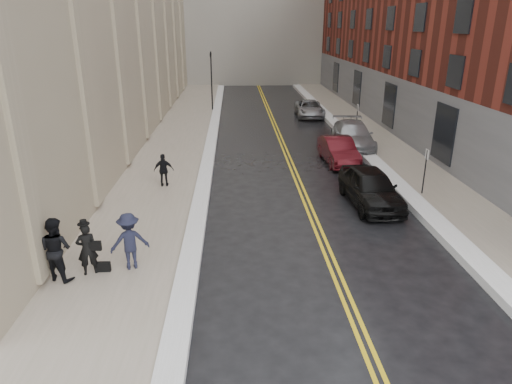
{
  "coord_description": "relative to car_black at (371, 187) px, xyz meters",
  "views": [
    {
      "loc": [
        -0.67,
        -11.22,
        7.49
      ],
      "look_at": [
        0.1,
        4.62,
        1.6
      ],
      "focal_mm": 32.0,
      "sensor_mm": 36.0,
      "label": 1
    }
  ],
  "objects": [
    {
      "name": "snow_ridge_left",
      "position": [
        -7.4,
        8.89,
        -0.67
      ],
      "size": [
        0.7,
        60.8,
        0.26
      ],
      "primitive_type": "cube",
      "color": "white",
      "rests_on": "ground"
    },
    {
      "name": "car_maroon",
      "position": [
        0.0,
        6.4,
        -0.08
      ],
      "size": [
        1.74,
        4.47,
        1.45
      ],
      "primitive_type": "imported",
      "rotation": [
        0.0,
        0.0,
        0.05
      ],
      "color": "#450C12",
      "rests_on": "ground"
    },
    {
      "name": "snow_ridge_right",
      "position": [
        1.95,
        8.89,
        -0.65
      ],
      "size": [
        0.85,
        60.8,
        0.3
      ],
      "primitive_type": "cube",
      "color": "white",
      "rests_on": "ground"
    },
    {
      "name": "pedestrian_c",
      "position": [
        -9.25,
        2.49,
        0.14
      ],
      "size": [
        0.95,
        0.45,
        1.58
      ],
      "primitive_type": "imported",
      "rotation": [
        0.0,
        0.0,
        3.21
      ],
      "color": "black",
      "rests_on": "sidewalk_left"
    },
    {
      "name": "car_silver_near",
      "position": [
        1.6,
        9.55,
        0.01
      ],
      "size": [
        2.78,
        5.82,
        1.64
      ],
      "primitive_type": "imported",
      "rotation": [
        0.0,
        0.0,
        -0.09
      ],
      "color": "#96979D",
      "rests_on": "ground"
    },
    {
      "name": "pedestrian_a",
      "position": [
        -11.26,
        -5.89,
        0.35
      ],
      "size": [
        1.19,
        1.08,
        2.01
      ],
      "primitive_type": "imported",
      "rotation": [
        0.0,
        0.0,
        2.75
      ],
      "color": "black",
      "rests_on": "sidewalk_left"
    },
    {
      "name": "pedestrian_b",
      "position": [
        -9.21,
        -5.32,
        0.28
      ],
      "size": [
        1.36,
        1.03,
        1.86
      ],
      "primitive_type": "imported",
      "rotation": [
        0.0,
        0.0,
        3.46
      ],
      "color": "black",
      "rests_on": "sidewalk_left"
    },
    {
      "name": "parking_sign_near",
      "position": [
        2.7,
        0.89,
        0.55
      ],
      "size": [
        0.06,
        0.35,
        2.23
      ],
      "color": "black",
      "rests_on": "ground"
    },
    {
      "name": "car_silver_far",
      "position": [
        0.54,
        20.15,
        -0.13
      ],
      "size": [
        2.42,
        4.93,
        1.34
      ],
      "primitive_type": "imported",
      "rotation": [
        0.0,
        0.0,
        -0.04
      ],
      "color": "#94959B",
      "rests_on": "ground"
    },
    {
      "name": "car_black",
      "position": [
        0.0,
        0.0,
        0.0
      ],
      "size": [
        2.16,
        4.82,
        1.61
      ],
      "primitive_type": "imported",
      "rotation": [
        0.0,
        0.0,
        0.06
      ],
      "color": "black",
      "rests_on": "ground"
    },
    {
      "name": "parking_sign_far",
      "position": [
        2.7,
        12.89,
        0.55
      ],
      "size": [
        0.06,
        0.35,
        2.23
      ],
      "color": "black",
      "rests_on": "ground"
    },
    {
      "name": "lane_stripe_a",
      "position": [
        -2.82,
        8.89,
        -0.8
      ],
      "size": [
        0.12,
        64.0,
        0.01
      ],
      "primitive_type": "cube",
      "color": "gold",
      "rests_on": "ground"
    },
    {
      "name": "pedestrian_main",
      "position": [
        -10.44,
        -5.63,
        0.19
      ],
      "size": [
        0.72,
        0.6,
        1.68
      ],
      "primitive_type": "imported",
      "rotation": [
        0.0,
        0.0,
        3.53
      ],
      "color": "black",
      "rests_on": "sidewalk_left"
    },
    {
      "name": "sidewalk_right",
      "position": [
        3.8,
        8.89,
        -0.73
      ],
      "size": [
        3.0,
        64.0,
        0.15
      ],
      "primitive_type": "cube",
      "color": "gray",
      "rests_on": "ground"
    },
    {
      "name": "building_right",
      "position": [
        12.3,
        15.89,
        8.2
      ],
      "size": [
        14.0,
        50.0,
        18.0
      ],
      "primitive_type": "cube",
      "color": "maroon",
      "rests_on": "ground"
    },
    {
      "name": "lane_stripe_b",
      "position": [
        -2.58,
        8.89,
        -0.8
      ],
      "size": [
        0.12,
        64.0,
        0.01
      ],
      "primitive_type": "cube",
      "color": "gold",
      "rests_on": "ground"
    },
    {
      "name": "traffic_signal",
      "position": [
        -7.8,
        22.89,
        2.28
      ],
      "size": [
        0.18,
        0.15,
        5.2
      ],
      "color": "black",
      "rests_on": "ground"
    },
    {
      "name": "ground",
      "position": [
        -5.2,
        -7.11,
        -0.8
      ],
      "size": [
        160.0,
        160.0,
        0.0
      ],
      "primitive_type": "plane",
      "color": "black",
      "rests_on": "ground"
    },
    {
      "name": "sidewalk_left",
      "position": [
        -9.7,
        8.89,
        -0.73
      ],
      "size": [
        4.0,
        64.0,
        0.15
      ],
      "primitive_type": "cube",
      "color": "gray",
      "rests_on": "ground"
    }
  ]
}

